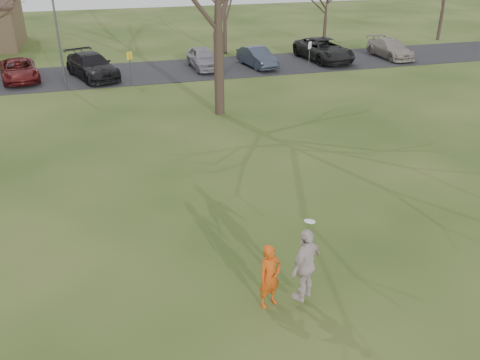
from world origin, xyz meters
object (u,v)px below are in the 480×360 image
Objects in this scene: car_3 at (92,66)px; catching_play at (306,265)px; car_4 at (203,58)px; car_7 at (390,49)px; car_2 at (19,70)px; player_defender at (270,276)px; car_5 at (257,57)px; car_6 at (324,50)px; lamp_post at (56,22)px.

car_3 is 2.32× the size of catching_play.
car_4 reaches higher than car_7.
car_4 is at bearing -10.77° from car_2.
player_defender reaches higher than car_5.
car_6 is at bearing 64.70° from catching_play.
lamp_post is at bearing -150.54° from car_3.
car_7 is at bearing -19.39° from car_3.
car_5 is 0.66× the size of lamp_post.
car_3 is (-3.89, 24.69, -0.05)m from player_defender.
car_3 is 1.26× the size of car_4.
player_defender is at bearing -128.77° from car_7.
player_defender is 0.33× the size of car_3.
car_7 is at bearing 34.20° from player_defender.
car_2 is at bearing 167.88° from car_5.
lamp_post is (-9.24, -2.49, 3.20)m from car_4.
car_2 is 1.12× the size of car_4.
player_defender is 0.94m from catching_play.
lamp_post reaches higher than car_4.
car_7 is (10.74, 0.11, 0.00)m from car_5.
catching_play reaches higher than car_4.
catching_play reaches higher than car_3.
car_3 is at bearing 170.10° from car_5.
player_defender is 25.49m from car_4.
car_2 is (-8.45, 25.31, -0.17)m from player_defender.
car_6 is at bearing -2.30° from car_4.
car_5 is (7.49, 24.68, -0.16)m from player_defender.
car_6 reaches higher than car_7.
car_5 is at bearing -179.52° from car_6.
car_6 reaches higher than car_2.
car_4 reaches higher than car_5.
car_3 reaches higher than car_7.
car_3 is at bearing 177.82° from car_7.
player_defender is 0.76× the size of catching_play.
player_defender reaches higher than car_7.
player_defender is 24.99m from car_3.
car_6 is (12.90, 25.26, -0.04)m from player_defender.
catching_play is (9.31, -25.53, 0.51)m from car_2.
car_4 is 0.68× the size of lamp_post.
lamp_post is (2.88, -2.57, 3.27)m from car_2.
lamp_post is at bearing -177.53° from car_7.
car_7 is (5.33, -0.48, -0.12)m from car_6.
car_4 is at bearing -15.55° from car_3.
car_3 is 25.35m from catching_play.
player_defender is 0.38× the size of car_7.
catching_play is (-12.04, -25.47, 0.37)m from car_6.
player_defender is at bearing -122.70° from car_6.
lamp_post is (-23.80, -2.04, 3.25)m from car_7.
lamp_post is at bearing -52.11° from car_2.
car_6 is at bearing -10.52° from car_2.
car_4 is (7.56, 0.54, -0.06)m from car_3.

